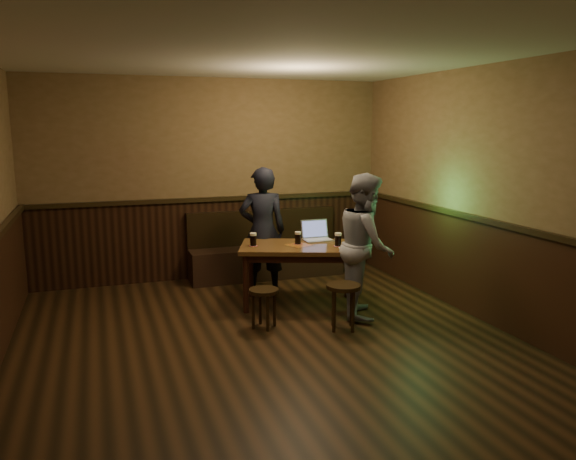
{
  "coord_description": "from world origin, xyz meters",
  "views": [
    {
      "loc": [
        -1.56,
        -4.8,
        2.15
      ],
      "look_at": [
        0.54,
        1.26,
        0.95
      ],
      "focal_mm": 35.0,
      "sensor_mm": 36.0,
      "label": 1
    }
  ],
  "objects_px": {
    "bench": "(266,255)",
    "pub_table": "(299,253)",
    "person_suit": "(262,231)",
    "pint_mid": "(298,238)",
    "laptop": "(316,235)",
    "person_grey": "(366,245)",
    "stool_right": "(343,293)",
    "stool_left": "(264,297)",
    "pint_left": "(253,239)",
    "pint_right": "(338,239)"
  },
  "relations": [
    {
      "from": "bench",
      "to": "pub_table",
      "type": "bearing_deg",
      "value": -90.0
    },
    {
      "from": "person_suit",
      "to": "pub_table",
      "type": "bearing_deg",
      "value": 124.1
    },
    {
      "from": "pint_mid",
      "to": "laptop",
      "type": "distance_m",
      "value": 0.35
    },
    {
      "from": "bench",
      "to": "pint_mid",
      "type": "bearing_deg",
      "value": -89.83
    },
    {
      "from": "person_grey",
      "to": "laptop",
      "type": "bearing_deg",
      "value": 43.44
    },
    {
      "from": "pub_table",
      "to": "stool_right",
      "type": "relative_size",
      "value": 3.19
    },
    {
      "from": "stool_left",
      "to": "pint_left",
      "type": "height_order",
      "value": "pint_left"
    },
    {
      "from": "stool_right",
      "to": "laptop",
      "type": "height_order",
      "value": "laptop"
    },
    {
      "from": "pint_right",
      "to": "person_suit",
      "type": "xyz_separation_m",
      "value": [
        -0.69,
        0.83,
        -0.0
      ]
    },
    {
      "from": "stool_left",
      "to": "stool_right",
      "type": "relative_size",
      "value": 0.87
    },
    {
      "from": "stool_right",
      "to": "person_suit",
      "type": "relative_size",
      "value": 0.3
    },
    {
      "from": "person_grey",
      "to": "person_suit",
      "type": "bearing_deg",
      "value": 59.43
    },
    {
      "from": "pint_left",
      "to": "stool_left",
      "type": "bearing_deg",
      "value": -97.51
    },
    {
      "from": "laptop",
      "to": "person_grey",
      "type": "height_order",
      "value": "person_grey"
    },
    {
      "from": "bench",
      "to": "pub_table",
      "type": "height_order",
      "value": "bench"
    },
    {
      "from": "person_suit",
      "to": "stool_left",
      "type": "bearing_deg",
      "value": 84.74
    },
    {
      "from": "pint_left",
      "to": "stool_right",
      "type": "bearing_deg",
      "value": -57.4
    },
    {
      "from": "pub_table",
      "to": "stool_left",
      "type": "xyz_separation_m",
      "value": [
        -0.63,
        -0.62,
        -0.3
      ]
    },
    {
      "from": "stool_left",
      "to": "person_suit",
      "type": "relative_size",
      "value": 0.26
    },
    {
      "from": "pint_left",
      "to": "pint_mid",
      "type": "bearing_deg",
      "value": -9.22
    },
    {
      "from": "pint_right",
      "to": "laptop",
      "type": "bearing_deg",
      "value": 103.88
    },
    {
      "from": "pub_table",
      "to": "pint_left",
      "type": "xyz_separation_m",
      "value": [
        -0.53,
        0.13,
        0.18
      ]
    },
    {
      "from": "pub_table",
      "to": "stool_right",
      "type": "xyz_separation_m",
      "value": [
        0.16,
        -0.94,
        -0.25
      ]
    },
    {
      "from": "person_suit",
      "to": "stool_right",
      "type": "bearing_deg",
      "value": 116.07
    },
    {
      "from": "bench",
      "to": "person_suit",
      "type": "xyz_separation_m",
      "value": [
        -0.27,
        -0.76,
        0.51
      ]
    },
    {
      "from": "pint_right",
      "to": "stool_left",
      "type": "bearing_deg",
      "value": -158.38
    },
    {
      "from": "pint_mid",
      "to": "person_suit",
      "type": "height_order",
      "value": "person_suit"
    },
    {
      "from": "stool_right",
      "to": "person_grey",
      "type": "relative_size",
      "value": 0.3
    },
    {
      "from": "person_grey",
      "to": "pub_table",
      "type": "bearing_deg",
      "value": 69.54
    },
    {
      "from": "laptop",
      "to": "person_grey",
      "type": "bearing_deg",
      "value": -69.84
    },
    {
      "from": "pub_table",
      "to": "person_suit",
      "type": "height_order",
      "value": "person_suit"
    },
    {
      "from": "pint_left",
      "to": "pint_mid",
      "type": "distance_m",
      "value": 0.54
    },
    {
      "from": "pub_table",
      "to": "pint_left",
      "type": "height_order",
      "value": "pint_left"
    },
    {
      "from": "stool_right",
      "to": "pint_mid",
      "type": "xyz_separation_m",
      "value": [
        -0.15,
        0.99,
        0.42
      ]
    },
    {
      "from": "person_suit",
      "to": "person_grey",
      "type": "xyz_separation_m",
      "value": [
        0.86,
        -1.21,
        -0.0
      ]
    },
    {
      "from": "pint_right",
      "to": "person_suit",
      "type": "height_order",
      "value": "person_suit"
    },
    {
      "from": "pint_mid",
      "to": "pint_right",
      "type": "bearing_deg",
      "value": -31.95
    },
    {
      "from": "pint_mid",
      "to": "pint_right",
      "type": "relative_size",
      "value": 0.96
    },
    {
      "from": "laptop",
      "to": "pint_mid",
      "type": "bearing_deg",
      "value": -150.96
    },
    {
      "from": "stool_right",
      "to": "person_grey",
      "type": "bearing_deg",
      "value": 39.45
    },
    {
      "from": "stool_left",
      "to": "person_suit",
      "type": "xyz_separation_m",
      "value": [
        0.36,
        1.25,
        0.48
      ]
    },
    {
      "from": "pub_table",
      "to": "stool_left",
      "type": "height_order",
      "value": "pub_table"
    },
    {
      "from": "bench",
      "to": "laptop",
      "type": "relative_size",
      "value": 6.26
    },
    {
      "from": "stool_left",
      "to": "laptop",
      "type": "xyz_separation_m",
      "value": [
        0.94,
        0.84,
        0.46
      ]
    },
    {
      "from": "bench",
      "to": "person_suit",
      "type": "height_order",
      "value": "person_suit"
    },
    {
      "from": "laptop",
      "to": "pub_table",
      "type": "bearing_deg",
      "value": -144.8
    },
    {
      "from": "pint_mid",
      "to": "laptop",
      "type": "height_order",
      "value": "laptop"
    },
    {
      "from": "stool_left",
      "to": "bench",
      "type": "bearing_deg",
      "value": 72.62
    },
    {
      "from": "person_grey",
      "to": "pint_mid",
      "type": "bearing_deg",
      "value": 67.06
    },
    {
      "from": "bench",
      "to": "pint_left",
      "type": "bearing_deg",
      "value": -112.91
    }
  ]
}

